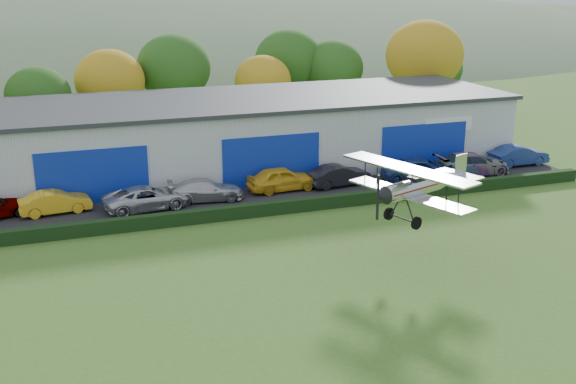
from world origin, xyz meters
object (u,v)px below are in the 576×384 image
object	(u,v)px
car_3	(206,190)
car_5	(339,175)
biplane	(420,184)
hangar	(247,132)
car_6	(423,170)
car_8	(518,155)
car_1	(55,202)
car_2	(147,198)
car_4	(282,179)
car_7	(472,164)

from	to	relation	value
car_3	car_5	xyz separation A→B (m)	(9.52, 0.18, 0.04)
biplane	hangar	bearing A→B (deg)	78.51
car_6	car_8	bearing A→B (deg)	-63.41
car_1	car_2	size ratio (longest dim) A/B	0.81
car_1	car_6	bearing A→B (deg)	-99.73
car_1	biplane	size ratio (longest dim) A/B	0.56
car_8	car_1	bearing A→B (deg)	89.13
car_8	car_6	bearing A→B (deg)	97.66
car_4	car_6	bearing A→B (deg)	-100.09
car_3	car_4	distance (m)	5.46
car_2	car_3	xyz separation A→B (m)	(3.89, 0.53, -0.03)
car_6	car_7	bearing A→B (deg)	-68.39
car_4	car_8	world-z (taller)	car_4
hangar	car_3	world-z (taller)	hangar
car_7	car_8	world-z (taller)	car_7
hangar	car_7	xyz separation A→B (m)	(14.82, -8.30, -1.79)
car_7	car_5	bearing A→B (deg)	90.76
car_5	car_7	world-z (taller)	car_7
car_4	car_7	size ratio (longest dim) A/B	0.86
hangar	car_2	distance (m)	12.42
car_8	hangar	bearing A→B (deg)	69.02
car_5	car_7	size ratio (longest dim) A/B	0.80
car_7	biplane	xyz separation A→B (m)	(-11.74, -12.53, 3.17)
car_3	car_7	world-z (taller)	car_7
hangar	car_8	distance (m)	21.07
car_5	biplane	xyz separation A→B (m)	(-1.33, -13.18, 3.24)
car_2	car_7	world-z (taller)	car_7
hangar	car_5	distance (m)	9.02
car_6	car_8	xyz separation A→B (m)	(9.24, 1.41, -0.03)
car_3	car_4	world-z (taller)	car_4
car_3	car_7	distance (m)	19.94
car_2	car_3	world-z (taller)	car_2
car_2	car_6	world-z (taller)	car_6
car_1	car_5	world-z (taller)	car_5
hangar	car_6	size ratio (longest dim) A/B	7.01
car_6	car_5	bearing A→B (deg)	99.23
hangar	car_8	size ratio (longest dim) A/B	8.59
car_3	biplane	xyz separation A→B (m)	(8.20, -13.00, 3.27)
biplane	car_6	bearing A→B (deg)	38.92
car_7	car_4	bearing A→B (deg)	90.63
car_1	car_2	xyz separation A→B (m)	(5.44, -1.10, 0.03)
car_6	car_8	distance (m)	9.34
hangar	car_1	bearing A→B (deg)	-153.35
hangar	car_2	size ratio (longest dim) A/B	7.63
car_1	car_8	size ratio (longest dim) A/B	0.91
car_3	car_8	bearing A→B (deg)	-82.04
hangar	car_5	bearing A→B (deg)	-60.03
car_7	car_6	bearing A→B (deg)	98.02
car_2	car_6	bearing A→B (deg)	-99.49
car_3	car_7	size ratio (longest dim) A/B	0.87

